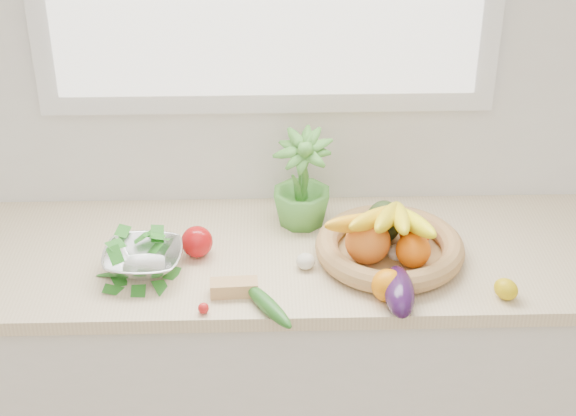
{
  "coord_description": "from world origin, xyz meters",
  "views": [
    {
      "loc": [
        -0.01,
        -0.12,
        2.23
      ],
      "look_at": [
        0.05,
        1.93,
        1.05
      ],
      "focal_mm": 55.0,
      "sensor_mm": 36.0,
      "label": 1
    }
  ],
  "objects_px": {
    "apple": "(197,242)",
    "potted_herb": "(302,182)",
    "eggplant": "(399,291)",
    "cucumber": "(268,305)",
    "colander_with_spinach": "(143,254)",
    "fruit_basket": "(389,241)"
  },
  "relations": [
    {
      "from": "apple",
      "to": "potted_herb",
      "type": "relative_size",
      "value": 0.29
    },
    {
      "from": "apple",
      "to": "eggplant",
      "type": "height_order",
      "value": "apple"
    },
    {
      "from": "apple",
      "to": "cucumber",
      "type": "bearing_deg",
      "value": -54.15
    },
    {
      "from": "cucumber",
      "to": "colander_with_spinach",
      "type": "relative_size",
      "value": 0.99
    },
    {
      "from": "eggplant",
      "to": "colander_with_spinach",
      "type": "distance_m",
      "value": 0.68
    },
    {
      "from": "cucumber",
      "to": "potted_herb",
      "type": "distance_m",
      "value": 0.46
    },
    {
      "from": "potted_herb",
      "to": "colander_with_spinach",
      "type": "relative_size",
      "value": 1.39
    },
    {
      "from": "potted_herb",
      "to": "apple",
      "type": "bearing_deg",
      "value": -150.05
    },
    {
      "from": "fruit_basket",
      "to": "colander_with_spinach",
      "type": "distance_m",
      "value": 0.66
    },
    {
      "from": "cucumber",
      "to": "potted_herb",
      "type": "relative_size",
      "value": 0.71
    },
    {
      "from": "potted_herb",
      "to": "eggplant",
      "type": "bearing_deg",
      "value": -61.12
    },
    {
      "from": "cucumber",
      "to": "potted_herb",
      "type": "xyz_separation_m",
      "value": [
        0.1,
        0.44,
        0.11
      ]
    },
    {
      "from": "potted_herb",
      "to": "colander_with_spinach",
      "type": "xyz_separation_m",
      "value": [
        -0.43,
        -0.25,
        -0.08
      ]
    },
    {
      "from": "fruit_basket",
      "to": "potted_herb",
      "type": "bearing_deg",
      "value": 138.94
    },
    {
      "from": "apple",
      "to": "fruit_basket",
      "type": "height_order",
      "value": "fruit_basket"
    },
    {
      "from": "apple",
      "to": "colander_with_spinach",
      "type": "bearing_deg",
      "value": -150.04
    },
    {
      "from": "apple",
      "to": "colander_with_spinach",
      "type": "xyz_separation_m",
      "value": [
        -0.14,
        -0.08,
        0.01
      ]
    },
    {
      "from": "colander_with_spinach",
      "to": "apple",
      "type": "bearing_deg",
      "value": 29.96
    },
    {
      "from": "potted_herb",
      "to": "fruit_basket",
      "type": "distance_m",
      "value": 0.31
    },
    {
      "from": "eggplant",
      "to": "potted_herb",
      "type": "bearing_deg",
      "value": 118.88
    },
    {
      "from": "fruit_basket",
      "to": "colander_with_spinach",
      "type": "relative_size",
      "value": 2.4
    },
    {
      "from": "apple",
      "to": "cucumber",
      "type": "relative_size",
      "value": 0.4
    }
  ]
}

